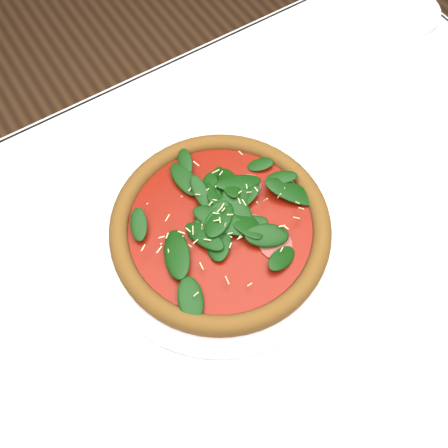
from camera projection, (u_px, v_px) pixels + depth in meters
ground at (238, 362)px, 1.40m from camera, size 6.00×6.00×0.00m
dining_table at (247, 281)px, 0.82m from camera, size 1.21×0.81×0.75m
plate at (220, 231)px, 0.74m from camera, size 0.38×0.38×0.02m
pizza at (220, 225)px, 0.72m from camera, size 0.41×0.41×0.04m
saucer_far at (405, 11)px, 0.96m from camera, size 0.14×0.14×0.01m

